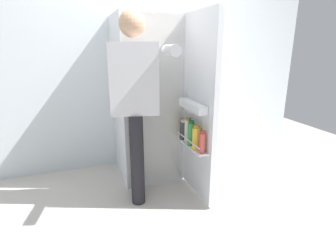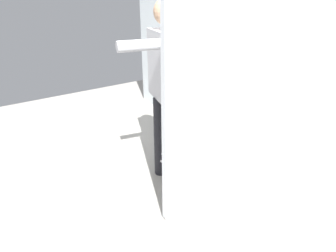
% 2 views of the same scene
% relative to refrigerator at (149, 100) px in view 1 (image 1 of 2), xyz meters
% --- Properties ---
extents(ground_plane, '(6.41, 6.41, 0.00)m').
position_rel_refrigerator_xyz_m(ground_plane, '(-0.02, -0.53, -0.83)').
color(ground_plane, '#B7B2A8').
extents(kitchen_wall, '(4.40, 0.10, 2.52)m').
position_rel_refrigerator_xyz_m(kitchen_wall, '(-0.02, 0.43, 0.43)').
color(kitchen_wall, silver).
rests_on(kitchen_wall, ground_plane).
extents(refrigerator, '(0.65, 1.24, 1.67)m').
position_rel_refrigerator_xyz_m(refrigerator, '(0.00, 0.00, 0.00)').
color(refrigerator, silver).
rests_on(refrigerator, ground_plane).
extents(person, '(0.54, 0.76, 1.64)m').
position_rel_refrigerator_xyz_m(person, '(-0.24, -0.46, 0.15)').
color(person, black).
rests_on(person, ground_plane).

